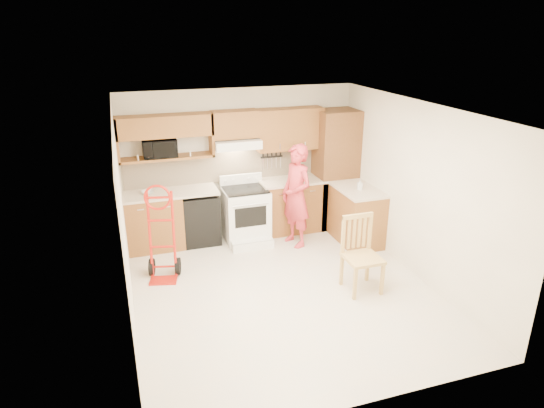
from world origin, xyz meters
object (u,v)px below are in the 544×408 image
person (296,196)px  hand_truck (161,238)px  microwave (160,148)px  dining_chair (363,256)px  range (247,211)px

person → hand_truck: (-2.23, -0.49, -0.21)m
microwave → person: size_ratio=0.31×
person → dining_chair: bearing=-4.9°
person → range: bearing=-133.6°
range → person: (0.74, -0.38, 0.32)m
person → microwave: bearing=-126.1°
microwave → hand_truck: bearing=-99.4°
person → dining_chair: person is taller
microwave → range: (1.31, -0.35, -1.10)m
microwave → hand_truck: (-0.18, -1.23, -0.99)m
microwave → range: size_ratio=0.49×
range → hand_truck: (-1.49, -0.88, 0.11)m
range → dining_chair: range is taller
microwave → person: bearing=-20.8°
range → person: 0.89m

